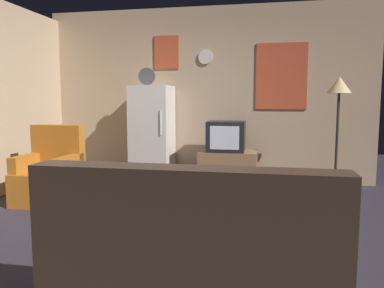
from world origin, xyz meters
name	(u,v)px	position (x,y,z in m)	size (l,w,h in m)	color
ground_plane	(166,228)	(0.00, 0.00, 0.00)	(12.00, 12.00, 0.00)	#2D2833
wall_with_art	(206,95)	(0.01, 2.45, 1.37)	(5.20, 0.12, 2.73)	tan
fridge	(152,134)	(-0.77, 2.08, 0.75)	(0.60, 0.62, 1.77)	silver
tv_stand	(228,169)	(0.43, 1.94, 0.27)	(0.84, 0.53, 0.53)	#8E6642
crt_tv	(226,136)	(0.40, 1.94, 0.75)	(0.54, 0.51, 0.44)	black
standing_lamp	(339,94)	(1.91, 1.77, 1.36)	(0.32, 0.32, 1.59)	#332D28
coffee_table	(158,200)	(-0.14, 0.18, 0.23)	(0.72, 0.72, 0.47)	#8E6642
wine_glass	(156,173)	(-0.12, 0.10, 0.54)	(0.05, 0.05, 0.15)	silver
mug_ceramic_white	(160,175)	(-0.10, 0.14, 0.51)	(0.08, 0.08, 0.09)	silver
mug_ceramic_tan	(146,176)	(-0.22, 0.05, 0.51)	(0.08, 0.08, 0.09)	tan
remote_control	(164,175)	(-0.11, 0.33, 0.48)	(0.15, 0.04, 0.02)	black
armchair	(51,175)	(-1.69, 0.69, 0.34)	(0.68, 0.68, 0.96)	#B2661E
couch	(193,260)	(0.54, -1.39, 0.31)	(1.70, 0.80, 0.92)	#38281E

